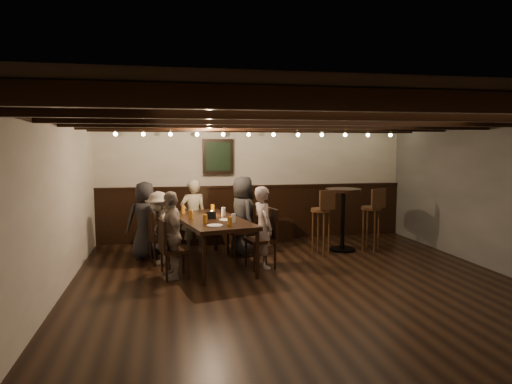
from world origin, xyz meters
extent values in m
plane|color=black|center=(0.00, 0.00, 0.00)|extent=(7.00, 7.00, 0.00)
plane|color=black|center=(0.00, 0.00, 2.40)|extent=(7.00, 7.00, 0.00)
plane|color=beige|center=(0.00, 3.50, 1.20)|extent=(6.50, 0.00, 6.50)
plane|color=#484845|center=(3.25, 0.00, 1.20)|extent=(0.00, 7.00, 7.00)
plane|color=beige|center=(-3.25, 0.00, 1.20)|extent=(0.00, 7.00, 7.00)
cube|color=black|center=(0.00, 3.46, 0.55)|extent=(6.50, 0.08, 1.10)
cube|color=black|center=(-0.80, 3.20, 0.23)|extent=(3.00, 0.45, 0.45)
cube|color=black|center=(-0.80, 3.40, 1.75)|extent=(0.62, 0.12, 0.72)
cube|color=black|center=(-0.80, 3.33, 1.75)|extent=(0.50, 0.02, 0.58)
cube|color=black|center=(0.00, -2.90, 2.31)|extent=(6.50, 0.10, 0.16)
cube|color=black|center=(0.00, -1.74, 2.31)|extent=(6.50, 0.10, 0.16)
cube|color=black|center=(0.00, -0.58, 2.31)|extent=(6.50, 0.10, 0.16)
cube|color=black|center=(0.00, 0.58, 2.31)|extent=(6.50, 0.10, 0.16)
cube|color=black|center=(0.00, 1.74, 2.31)|extent=(6.50, 0.10, 0.16)
cube|color=black|center=(0.00, 2.90, 2.31)|extent=(6.50, 0.10, 0.16)
sphere|color=#FFE099|center=(-2.75, 2.88, 2.19)|extent=(0.07, 0.07, 0.07)
sphere|color=#FFE099|center=(-1.38, 2.88, 2.19)|extent=(0.07, 0.07, 0.07)
sphere|color=#FFE099|center=(0.00, 2.88, 2.19)|extent=(0.07, 0.07, 0.07)
sphere|color=#FFE099|center=(1.38, 2.88, 2.19)|extent=(0.07, 0.07, 0.07)
sphere|color=#FFE099|center=(2.75, 2.88, 2.19)|extent=(0.07, 0.07, 0.07)
cube|color=black|center=(-1.15, 1.46, 0.76)|extent=(1.37, 2.26, 0.06)
cylinder|color=black|center=(-1.35, 0.40, 0.36)|extent=(0.06, 0.06, 0.73)
cylinder|color=black|center=(-1.76, 2.34, 0.36)|extent=(0.06, 0.06, 0.73)
cylinder|color=black|center=(-0.54, 0.57, 0.36)|extent=(0.06, 0.06, 0.73)
cylinder|color=black|center=(-0.95, 2.51, 0.36)|extent=(0.06, 0.06, 0.73)
cube|color=black|center=(-1.93, 1.75, 0.42)|extent=(0.48, 0.48, 0.05)
cube|color=black|center=(-2.11, 1.71, 0.67)|extent=(0.12, 0.41, 0.45)
cube|color=black|center=(-1.74, 0.87, 0.42)|extent=(0.49, 0.49, 0.05)
cube|color=black|center=(-1.92, 0.83, 0.67)|extent=(0.12, 0.41, 0.45)
cube|color=black|center=(-0.56, 2.04, 0.44)|extent=(0.51, 0.51, 0.05)
cube|color=black|center=(-0.37, 2.08, 0.70)|extent=(0.13, 0.43, 0.47)
cube|color=black|center=(-0.37, 1.16, 0.46)|extent=(0.53, 0.53, 0.05)
cube|color=black|center=(-0.18, 1.20, 0.73)|extent=(0.13, 0.44, 0.48)
imported|color=black|center=(-2.22, 2.15, 0.68)|extent=(0.74, 0.56, 1.36)
imported|color=gray|center=(-1.37, 2.48, 0.68)|extent=(0.55, 0.42, 1.36)
imported|color=#5B2A1F|center=(-0.46, 2.52, 0.60)|extent=(0.66, 0.57, 1.20)
imported|color=gray|center=(-1.98, 1.74, 0.61)|extent=(0.61, 0.87, 1.22)
imported|color=#9F907F|center=(-1.79, 0.86, 0.66)|extent=(0.47, 0.82, 1.31)
imported|color=black|center=(-0.51, 2.05, 0.72)|extent=(0.59, 0.78, 1.43)
imported|color=#9F8D87|center=(-0.32, 1.17, 0.66)|extent=(0.41, 0.54, 1.33)
cylinder|color=#BF7219|center=(-1.57, 2.08, 0.86)|extent=(0.07, 0.07, 0.14)
cylinder|color=#BF7219|center=(-1.04, 2.14, 0.86)|extent=(0.07, 0.07, 0.14)
cylinder|color=#BF7219|center=(-1.47, 1.49, 0.86)|extent=(0.07, 0.07, 0.14)
cylinder|color=silver|center=(-0.90, 1.71, 0.86)|extent=(0.07, 0.07, 0.14)
cylinder|color=#BF7219|center=(-1.27, 0.97, 0.86)|extent=(0.07, 0.07, 0.14)
cylinder|color=silver|center=(-0.84, 0.96, 0.86)|extent=(0.07, 0.07, 0.14)
cylinder|color=#BF7219|center=(-0.94, 0.68, 0.86)|extent=(0.07, 0.07, 0.14)
cylinder|color=white|center=(-1.15, 0.74, 0.80)|extent=(0.24, 0.24, 0.01)
cylinder|color=white|center=(-0.91, 1.20, 0.80)|extent=(0.24, 0.24, 0.01)
cube|color=black|center=(-1.14, 1.41, 0.85)|extent=(0.15, 0.10, 0.12)
cylinder|color=beige|center=(-1.10, 1.77, 0.82)|extent=(0.05, 0.05, 0.05)
cylinder|color=black|center=(1.40, 2.05, 0.02)|extent=(0.49, 0.49, 0.04)
cylinder|color=black|center=(1.40, 2.05, 0.57)|extent=(0.08, 0.08, 1.11)
cylinder|color=black|center=(1.40, 2.05, 1.15)|extent=(0.66, 0.66, 0.06)
cylinder|color=#372011|center=(0.90, 1.85, 0.82)|extent=(0.38, 0.38, 0.06)
cube|color=#372011|center=(0.95, 1.68, 1.02)|extent=(0.33, 0.13, 0.35)
cylinder|color=#372011|center=(1.90, 1.90, 0.82)|extent=(0.38, 0.38, 0.06)
cube|color=#372011|center=(1.95, 1.73, 1.02)|extent=(0.33, 0.13, 0.35)
camera|label=1|loc=(-1.85, -5.94, 2.00)|focal=32.00mm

